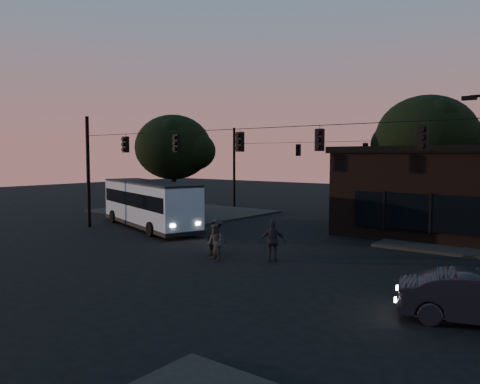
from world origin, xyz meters
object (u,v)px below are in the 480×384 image
Objects in this scene: bus at (149,202)px; pedestrian_a at (213,239)px; pedestrian_b at (215,242)px; pedestrian_c at (273,241)px; pedestrian_d at (217,236)px.

bus is 10.17m from pedestrian_a.
pedestrian_b is 0.88× the size of pedestrian_c.
pedestrian_d is (-3.23, -0.13, -0.09)m from pedestrian_c.
pedestrian_d is (9.04, -3.56, -0.89)m from bus.
pedestrian_d is at bearing 104.18° from pedestrian_a.
pedestrian_d is at bearing -27.04° from pedestrian_c.
pedestrian_c reaches higher than pedestrian_a.
pedestrian_b is at bearing -52.30° from pedestrian_a.
bus reaches higher than pedestrian_d.
bus reaches higher than pedestrian_b.
pedestrian_d is at bearing 150.02° from pedestrian_b.
pedestrian_c is (2.33, 1.35, 0.12)m from pedestrian_b.
pedestrian_d is (-0.90, 1.22, 0.02)m from pedestrian_b.
pedestrian_b is 2.70m from pedestrian_c.
pedestrian_d reaches higher than pedestrian_b.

